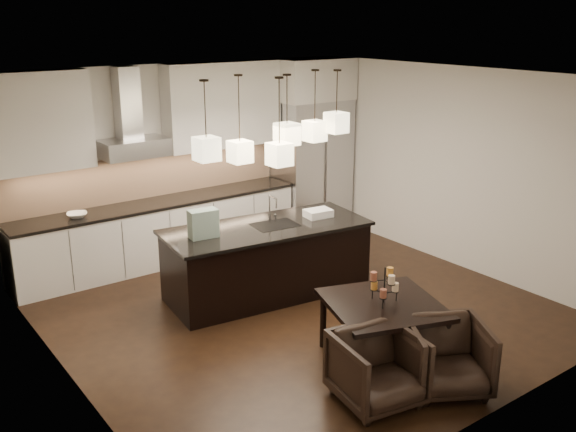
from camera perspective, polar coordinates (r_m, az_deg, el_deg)
floor at (r=7.94m, az=0.87°, el=-8.36°), size 5.50×5.50×0.02m
ceiling at (r=7.18m, az=0.97°, el=12.35°), size 5.50×5.50×0.02m
wall_back at (r=9.71m, az=-9.05°, el=5.05°), size 5.50×0.02×2.80m
wall_front at (r=5.62m, az=18.31°, el=-4.83°), size 5.50×0.02×2.80m
wall_left at (r=6.24m, az=-19.69°, el=-2.76°), size 0.02×5.50×2.80m
wall_right at (r=9.32m, az=14.56°, el=4.19°), size 0.02×5.50×2.80m
refrigerator at (r=10.59m, az=2.13°, el=4.48°), size 1.20×0.72×2.15m
fridge_panel at (r=10.37m, az=2.22°, el=12.04°), size 1.26×0.72×0.65m
lower_cabinets at (r=9.41m, az=-11.20°, el=-1.54°), size 4.21×0.62×0.88m
countertop at (r=9.28m, az=-11.37°, el=1.15°), size 4.21×0.66×0.04m
backsplash at (r=9.46m, az=-12.27°, el=3.51°), size 4.21×0.02×0.63m
upper_cab_left at (r=8.64m, az=-21.22°, el=7.81°), size 1.25×0.35×1.25m
upper_cab_right at (r=9.68m, az=-5.81°, el=9.79°), size 1.85×0.35×1.25m
hood_canopy at (r=9.01m, az=-13.54°, el=5.91°), size 0.90×0.52×0.24m
hood_chimney at (r=9.02m, az=-14.09°, el=9.74°), size 0.30×0.28×0.96m
fruit_bowl at (r=8.81m, az=-18.25°, el=0.08°), size 0.33×0.33×0.06m
island_body at (r=8.20m, az=-1.90°, el=-4.08°), size 2.61×1.30×0.88m
island_top at (r=8.04m, az=-1.94°, el=-1.02°), size 2.70×1.39×0.04m
faucet at (r=8.11m, az=-1.65°, el=0.69°), size 0.13×0.25×0.38m
tote_bag at (r=7.64m, az=-7.54°, el=-0.68°), size 0.36×0.22×0.34m
food_container at (r=8.39m, az=2.70°, el=0.25°), size 0.37×0.28×0.10m
dining_table at (r=6.77m, az=8.36°, el=-10.16°), size 1.40×1.40×0.66m
candelabra at (r=6.55m, az=8.56°, el=-6.09°), size 0.40×0.40×0.39m
candle_a at (r=6.61m, az=9.52°, el=-6.24°), size 0.08×0.08×0.09m
candle_b at (r=6.62m, az=7.67°, el=-6.12°), size 0.08×0.08×0.09m
candle_c at (r=6.45m, az=8.46°, el=-6.82°), size 0.08×0.08×0.09m
candle_d at (r=6.61m, az=9.06°, el=-4.90°), size 0.08×0.08×0.09m
candle_e at (r=6.47m, az=7.62°, el=-5.33°), size 0.08×0.08×0.09m
candle_f at (r=6.42m, az=9.19°, el=-5.60°), size 0.08×0.08×0.09m
armchair_left at (r=6.11m, az=7.95°, el=-13.30°), size 0.85×0.86×0.68m
armchair_right at (r=6.42m, az=13.97°, el=-12.04°), size 1.01×1.02×0.68m
pendant_a at (r=7.04m, az=-7.25°, el=5.94°), size 0.24×0.24×0.26m
pendant_b at (r=7.65m, az=-4.29°, el=5.72°), size 0.24×0.24×0.26m
pendant_c at (r=7.64m, az=-0.09°, el=7.29°), size 0.24×0.24×0.26m
pendant_d at (r=8.30m, az=2.38°, el=7.56°), size 0.24×0.24×0.26m
pendant_e at (r=8.28m, az=4.31°, el=8.28°), size 0.24×0.24×0.26m
pendant_f at (r=7.32m, az=-0.77°, el=5.51°), size 0.24×0.24×0.26m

